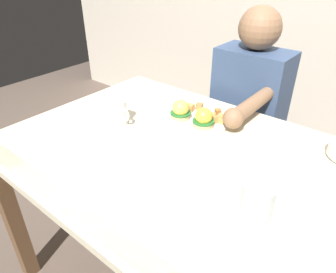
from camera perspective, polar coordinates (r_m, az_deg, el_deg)
dining_table at (r=1.15m, az=0.73°, el=-6.55°), size 1.20×0.90×0.74m
eggs_benedict_plate at (r=1.23m, az=4.68°, el=3.41°), size 0.27×0.27×0.09m
coffee_mug at (r=1.24m, az=-9.33°, el=4.63°), size 0.11×0.08×0.09m
fork at (r=1.24m, az=19.06°, el=0.72°), size 0.15×0.06×0.00m
water_glass_near at (r=0.80m, az=15.78°, el=-13.06°), size 0.08×0.08×0.14m
diner_person at (r=1.59m, az=14.17°, el=4.54°), size 0.34×0.54×1.14m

